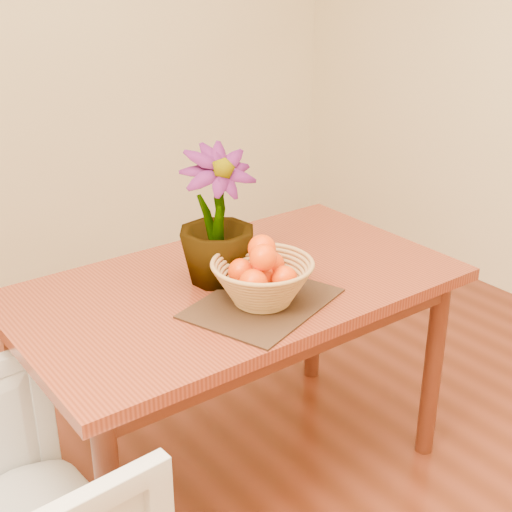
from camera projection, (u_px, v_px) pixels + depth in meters
wall_back at (2, 30)px, 3.44m from camera, size 4.00×0.02×2.70m
table at (236, 306)px, 2.29m from camera, size 1.40×0.80×0.75m
placemat at (262, 303)px, 2.11m from camera, size 0.51×0.45×0.01m
wicker_basket at (262, 284)px, 2.08m from camera, size 0.30×0.30×0.12m
orange_pile at (262, 268)px, 2.06m from camera, size 0.20×0.19×0.15m
potted_plant at (217, 217)px, 2.17m from camera, size 0.27×0.27×0.43m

